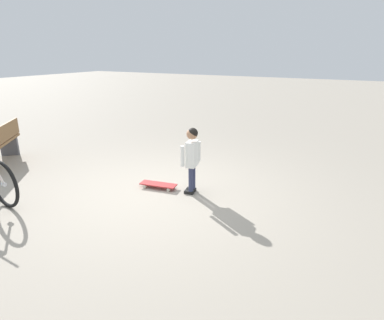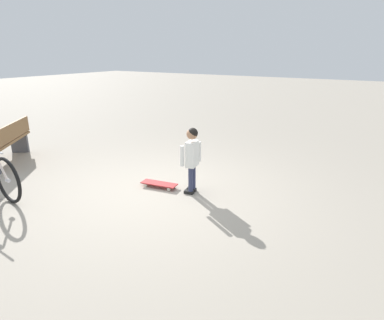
{
  "view_description": "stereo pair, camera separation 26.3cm",
  "coord_description": "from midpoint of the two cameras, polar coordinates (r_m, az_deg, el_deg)",
  "views": [
    {
      "loc": [
        -3.89,
        -2.74,
        2.15
      ],
      "look_at": [
        0.32,
        -0.47,
        0.55
      ],
      "focal_mm": 30.41,
      "sensor_mm": 36.0,
      "label": 1
    },
    {
      "loc": [
        -3.76,
        -2.97,
        2.15
      ],
      "look_at": [
        0.32,
        -0.47,
        0.55
      ],
      "focal_mm": 30.41,
      "sensor_mm": 36.0,
      "label": 2
    }
  ],
  "objects": [
    {
      "name": "skateboard",
      "position": [
        5.43,
        -7.32,
        -4.31
      ],
      "size": [
        0.29,
        0.63,
        0.07
      ],
      "color": "#B22D2D",
      "rests_on": "ground"
    },
    {
      "name": "child_person",
      "position": [
        5.01,
        -1.52,
        1.14
      ],
      "size": [
        0.39,
        0.21,
        1.06
      ],
      "color": "#2D3351",
      "rests_on": "ground"
    },
    {
      "name": "ground_plane",
      "position": [
        5.23,
        -7.75,
        -5.94
      ],
      "size": [
        50.0,
        50.0,
        0.0
      ],
      "primitive_type": "plane",
      "color": "#9E9384"
    }
  ]
}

